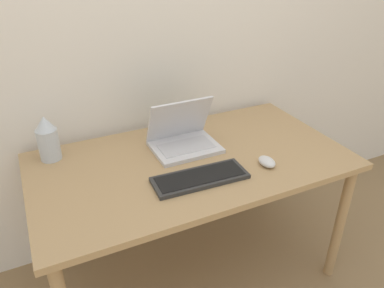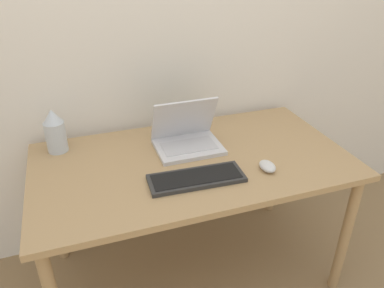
{
  "view_description": "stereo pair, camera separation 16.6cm",
  "coord_description": "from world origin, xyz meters",
  "px_view_note": "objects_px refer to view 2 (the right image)",
  "views": [
    {
      "loc": [
        -0.64,
        -0.95,
        1.63
      ],
      "look_at": [
        -0.02,
        0.36,
        0.82
      ],
      "focal_mm": 35.0,
      "sensor_mm": 36.0,
      "label": 1
    },
    {
      "loc": [
        -0.49,
        -1.01,
        1.63
      ],
      "look_at": [
        -0.02,
        0.36,
        0.82
      ],
      "focal_mm": 35.0,
      "sensor_mm": 36.0,
      "label": 2
    }
  ],
  "objects_px": {
    "laptop": "(187,137)",
    "mouse": "(267,166)",
    "keyboard": "(196,178)",
    "vase": "(55,131)"
  },
  "relations": [
    {
      "from": "vase",
      "to": "keyboard",
      "type": "bearing_deg",
      "value": -39.67
    },
    {
      "from": "laptop",
      "to": "mouse",
      "type": "distance_m",
      "value": 0.42
    },
    {
      "from": "laptop",
      "to": "vase",
      "type": "relative_size",
      "value": 1.46
    },
    {
      "from": "keyboard",
      "to": "mouse",
      "type": "xyz_separation_m",
      "value": [
        0.32,
        -0.03,
        0.01
      ]
    },
    {
      "from": "laptop",
      "to": "mouse",
      "type": "relative_size",
      "value": 3.25
    },
    {
      "from": "keyboard",
      "to": "vase",
      "type": "bearing_deg",
      "value": 140.33
    },
    {
      "from": "laptop",
      "to": "mouse",
      "type": "height_order",
      "value": "laptop"
    },
    {
      "from": "keyboard",
      "to": "mouse",
      "type": "height_order",
      "value": "mouse"
    },
    {
      "from": "vase",
      "to": "mouse",
      "type": "bearing_deg",
      "value": -28.85
    },
    {
      "from": "keyboard",
      "to": "vase",
      "type": "height_order",
      "value": "vase"
    }
  ]
}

